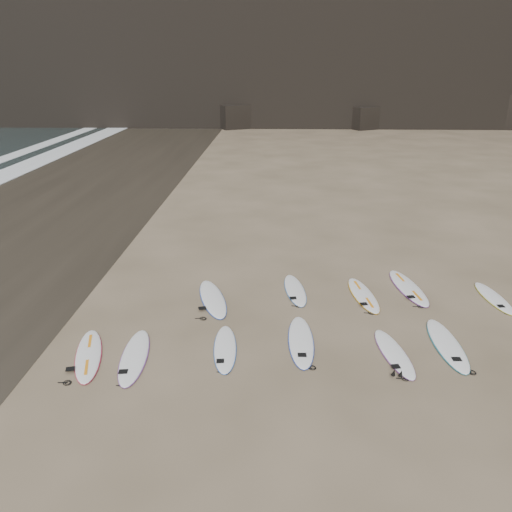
{
  "coord_description": "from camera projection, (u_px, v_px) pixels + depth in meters",
  "views": [
    {
      "loc": [
        -1.28,
        -11.18,
        6.76
      ],
      "look_at": [
        -1.79,
        2.31,
        1.5
      ],
      "focal_mm": 35.0,
      "sensor_mm": 36.0,
      "label": 1
    }
  ],
  "objects": [
    {
      "name": "surfboard_8",
      "position": [
        408.0,
        287.0,
        15.92
      ],
      "size": [
        1.06,
        2.86,
        0.1
      ],
      "primitive_type": "ellipsoid",
      "rotation": [
        0.0,
        0.0,
        0.14
      ],
      "color": "white",
      "rests_on": "ground"
    },
    {
      "name": "surfboard_1",
      "position": [
        225.0,
        348.0,
        12.55
      ],
      "size": [
        0.74,
        2.31,
        0.08
      ],
      "primitive_type": "ellipsoid",
      "rotation": [
        0.0,
        0.0,
        0.09
      ],
      "color": "white",
      "rests_on": "ground"
    },
    {
      "name": "surfboard_9",
      "position": [
        494.0,
        298.0,
        15.24
      ],
      "size": [
        0.72,
        2.3,
        0.08
      ],
      "primitive_type": "ellipsoid",
      "rotation": [
        0.0,
        0.0,
        0.08
      ],
      "color": "white",
      "rests_on": "ground"
    },
    {
      "name": "wet_sand",
      "position": [
        16.0,
        222.0,
        22.59
      ],
      "size": [
        12.0,
        200.0,
        0.01
      ],
      "primitive_type": "cube",
      "color": "#383026",
      "rests_on": "ground"
    },
    {
      "name": "surfboard_7",
      "position": [
        363.0,
        295.0,
        15.42
      ],
      "size": [
        0.96,
        2.6,
        0.09
      ],
      "primitive_type": "ellipsoid",
      "rotation": [
        0.0,
        0.0,
        0.14
      ],
      "color": "white",
      "rests_on": "ground"
    },
    {
      "name": "surfboard_11",
      "position": [
        88.0,
        355.0,
        12.26
      ],
      "size": [
        1.25,
        2.56,
        0.09
      ],
      "primitive_type": "ellipsoid",
      "rotation": [
        0.0,
        0.0,
        0.27
      ],
      "color": "white",
      "rests_on": "ground"
    },
    {
      "name": "surfboard_6",
      "position": [
        295.0,
        290.0,
        15.76
      ],
      "size": [
        0.87,
        2.44,
        0.09
      ],
      "primitive_type": "ellipsoid",
      "rotation": [
        0.0,
        0.0,
        0.13
      ],
      "color": "white",
      "rests_on": "ground"
    },
    {
      "name": "ground",
      "position": [
        322.0,
        344.0,
        12.82
      ],
      "size": [
        240.0,
        240.0,
        0.0
      ],
      "primitive_type": "plane",
      "color": "#897559",
      "rests_on": "ground"
    },
    {
      "name": "surfboard_5",
      "position": [
        213.0,
        298.0,
        15.18
      ],
      "size": [
        1.41,
        2.81,
        0.1
      ],
      "primitive_type": "ellipsoid",
      "rotation": [
        0.0,
        0.0,
        0.29
      ],
      "color": "white",
      "rests_on": "ground"
    },
    {
      "name": "surfboard_0",
      "position": [
        134.0,
        356.0,
        12.2
      ],
      "size": [
        0.86,
        2.6,
        0.09
      ],
      "primitive_type": "ellipsoid",
      "rotation": [
        0.0,
        0.0,
        0.1
      ],
      "color": "white",
      "rests_on": "ground"
    },
    {
      "name": "surfboard_3",
      "position": [
        394.0,
        353.0,
        12.34
      ],
      "size": [
        0.9,
        2.37,
        0.08
      ],
      "primitive_type": "ellipsoid",
      "rotation": [
        0.0,
        0.0,
        0.15
      ],
      "color": "white",
      "rests_on": "ground"
    },
    {
      "name": "surfboard_4",
      "position": [
        447.0,
        344.0,
        12.71
      ],
      "size": [
        0.68,
        2.67,
        0.1
      ],
      "primitive_type": "ellipsoid",
      "rotation": [
        0.0,
        0.0,
        0.01
      ],
      "color": "white",
      "rests_on": "ground"
    },
    {
      "name": "surfboard_2",
      "position": [
        301.0,
        341.0,
        12.87
      ],
      "size": [
        0.65,
        2.62,
        0.09
      ],
      "primitive_type": "ellipsoid",
      "rotation": [
        0.0,
        0.0,
        0.01
      ],
      "color": "white",
      "rests_on": "ground"
    }
  ]
}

